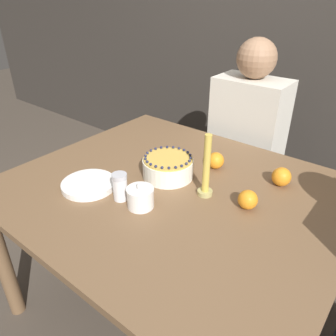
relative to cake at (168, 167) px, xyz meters
The scene contains 12 objects.
ground_plane 0.79m from the cake, 37.21° to the right, with size 12.00×12.00×0.00m, color #4C4238.
wall_behind 1.44m from the cake, 86.79° to the left, with size 8.00×0.05×2.60m.
dining_table 0.17m from the cake, 37.21° to the right, with size 1.35×1.15×0.74m.
cake is the anchor object (origin of this frame).
sugar_bowl 0.25m from the cake, 76.03° to the right, with size 0.10×0.10×0.10m.
sugar_shaker 0.25m from the cake, 97.92° to the right, with size 0.06×0.06×0.11m.
plate_stack 0.34m from the cake, 126.24° to the right, with size 0.22×0.22×0.02m.
candle 0.21m from the cake, ahead, with size 0.06×0.06×0.26m.
orange_fruit_0 0.47m from the cake, 29.92° to the left, with size 0.08×0.08×0.08m.
orange_fruit_1 0.23m from the cake, 57.61° to the left, with size 0.08×0.08×0.08m.
orange_fruit_2 0.38m from the cake, ahead, with size 0.07×0.07×0.07m.
person_man_blue_shirt 0.76m from the cake, 88.18° to the left, with size 0.40×0.34×1.24m.
Camera 1 is at (0.69, -0.90, 1.47)m, focal length 35.00 mm.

